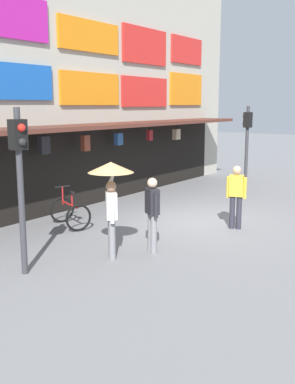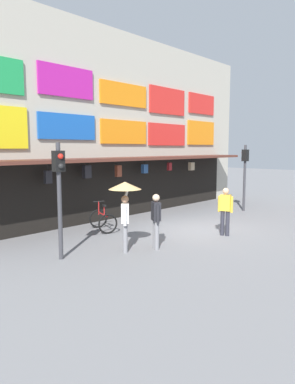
{
  "view_description": "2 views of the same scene",
  "coord_description": "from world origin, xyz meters",
  "px_view_note": "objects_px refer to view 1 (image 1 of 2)",
  "views": [
    {
      "loc": [
        -11.05,
        -6.13,
        3.23
      ],
      "look_at": [
        -2.32,
        0.09,
        1.19
      ],
      "focal_mm": 42.79,
      "sensor_mm": 36.0,
      "label": 1
    },
    {
      "loc": [
        -11.02,
        -7.55,
        3.04
      ],
      "look_at": [
        -2.24,
        0.52,
        1.59
      ],
      "focal_mm": 33.65,
      "sensor_mm": 36.0,
      "label": 2
    }
  ],
  "objects_px": {
    "traffic_light_near": "(20,165)",
    "pedestrian_in_black": "(152,211)",
    "traffic_light_far": "(247,135)",
    "pedestrian_in_yellow": "(236,194)",
    "pedestrian_with_umbrella": "(111,183)",
    "bicycle_parked": "(70,212)"
  },
  "relations": [
    {
      "from": "traffic_light_near",
      "to": "pedestrian_in_black",
      "type": "relative_size",
      "value": 1.9
    },
    {
      "from": "traffic_light_far",
      "to": "pedestrian_in_yellow",
      "type": "xyz_separation_m",
      "value": [
        -5.05,
        -1.94,
        -1.19
      ]
    },
    {
      "from": "pedestrian_with_umbrella",
      "to": "pedestrian_in_black",
      "type": "bearing_deg",
      "value": -28.31
    },
    {
      "from": "pedestrian_in_black",
      "to": "pedestrian_in_yellow",
      "type": "height_order",
      "value": "same"
    },
    {
      "from": "traffic_light_far",
      "to": "pedestrian_in_black",
      "type": "xyz_separation_m",
      "value": [
        -7.95,
        -1.27,
        -1.19
      ]
    },
    {
      "from": "pedestrian_in_yellow",
      "to": "pedestrian_in_black",
      "type": "bearing_deg",
      "value": 166.98
    },
    {
      "from": "traffic_light_near",
      "to": "bicycle_parked",
      "type": "bearing_deg",
      "value": 30.74
    },
    {
      "from": "bicycle_parked",
      "to": "pedestrian_in_black",
      "type": "distance_m",
      "value": 3.14
    },
    {
      "from": "pedestrian_with_umbrella",
      "to": "pedestrian_in_yellow",
      "type": "bearing_deg",
      "value": -16.75
    },
    {
      "from": "pedestrian_with_umbrella",
      "to": "pedestrian_in_yellow",
      "type": "xyz_separation_m",
      "value": [
        3.74,
        -1.13,
        -0.69
      ]
    },
    {
      "from": "pedestrian_with_umbrella",
      "to": "pedestrian_in_black",
      "type": "distance_m",
      "value": 1.19
    },
    {
      "from": "traffic_light_far",
      "to": "pedestrian_in_yellow",
      "type": "bearing_deg",
      "value": -159.01
    },
    {
      "from": "pedestrian_in_black",
      "to": "traffic_light_near",
      "type": "bearing_deg",
      "value": 153.77
    },
    {
      "from": "bicycle_parked",
      "to": "pedestrian_in_yellow",
      "type": "height_order",
      "value": "pedestrian_in_yellow"
    },
    {
      "from": "traffic_light_near",
      "to": "pedestrian_with_umbrella",
      "type": "bearing_deg",
      "value": -25.15
    },
    {
      "from": "traffic_light_far",
      "to": "pedestrian_in_black",
      "type": "distance_m",
      "value": 8.14
    },
    {
      "from": "bicycle_parked",
      "to": "traffic_light_near",
      "type": "bearing_deg",
      "value": -149.26
    },
    {
      "from": "bicycle_parked",
      "to": "pedestrian_in_yellow",
      "type": "relative_size",
      "value": 0.8
    },
    {
      "from": "pedestrian_with_umbrella",
      "to": "pedestrian_in_black",
      "type": "xyz_separation_m",
      "value": [
        0.85,
        -0.46,
        -0.69
      ]
    },
    {
      "from": "traffic_light_near",
      "to": "traffic_light_far",
      "type": "bearing_deg",
      "value": 0.11
    },
    {
      "from": "traffic_light_near",
      "to": "pedestrian_in_black",
      "type": "bearing_deg",
      "value": -26.23
    },
    {
      "from": "bicycle_parked",
      "to": "pedestrian_with_umbrella",
      "type": "height_order",
      "value": "pedestrian_with_umbrella"
    }
  ]
}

